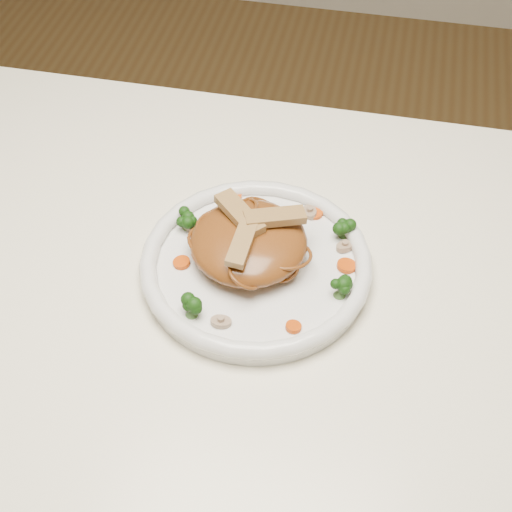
# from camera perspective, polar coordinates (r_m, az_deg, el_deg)

# --- Properties ---
(table) EXTENTS (1.20, 0.80, 0.75)m
(table) POSITION_cam_1_polar(r_m,az_deg,el_deg) (0.90, -2.21, -8.44)
(table) COLOR white
(table) RESTS_ON ground
(plate) EXTENTS (0.31, 0.31, 0.02)m
(plate) POSITION_cam_1_polar(r_m,az_deg,el_deg) (0.85, 0.00, -0.99)
(plate) COLOR white
(plate) RESTS_ON table
(noodle_mound) EXTENTS (0.15, 0.15, 0.04)m
(noodle_mound) POSITION_cam_1_polar(r_m,az_deg,el_deg) (0.84, -0.58, 1.10)
(noodle_mound) COLOR brown
(noodle_mound) RESTS_ON plate
(chicken_a) EXTENTS (0.07, 0.05, 0.01)m
(chicken_a) POSITION_cam_1_polar(r_m,az_deg,el_deg) (0.83, 1.47, 3.03)
(chicken_a) COLOR tan
(chicken_a) RESTS_ON noodle_mound
(chicken_b) EXTENTS (0.07, 0.07, 0.01)m
(chicken_b) POSITION_cam_1_polar(r_m,az_deg,el_deg) (0.83, -1.27, 3.31)
(chicken_b) COLOR tan
(chicken_b) RESTS_ON noodle_mound
(chicken_c) EXTENTS (0.02, 0.06, 0.01)m
(chicken_c) POSITION_cam_1_polar(r_m,az_deg,el_deg) (0.80, -1.09, 1.02)
(chicken_c) COLOR tan
(chicken_c) RESTS_ON noodle_mound
(broccoli_0) EXTENTS (0.03, 0.03, 0.03)m
(broccoli_0) POSITION_cam_1_polar(r_m,az_deg,el_deg) (0.87, 6.86, 2.28)
(broccoli_0) COLOR #16430E
(broccoli_0) RESTS_ON plate
(broccoli_1) EXTENTS (0.03, 0.03, 0.03)m
(broccoli_1) POSITION_cam_1_polar(r_m,az_deg,el_deg) (0.88, -5.37, 2.90)
(broccoli_1) COLOR #16430E
(broccoli_1) RESTS_ON plate
(broccoli_2) EXTENTS (0.03, 0.03, 0.03)m
(broccoli_2) POSITION_cam_1_polar(r_m,az_deg,el_deg) (0.79, -5.06, -3.83)
(broccoli_2) COLOR #16430E
(broccoli_2) RESTS_ON plate
(broccoli_3) EXTENTS (0.03, 0.03, 0.03)m
(broccoli_3) POSITION_cam_1_polar(r_m,az_deg,el_deg) (0.81, 6.55, -2.38)
(broccoli_3) COLOR #16430E
(broccoli_3) RESTS_ON plate
(carrot_0) EXTENTS (0.02, 0.02, 0.00)m
(carrot_0) POSITION_cam_1_polar(r_m,az_deg,el_deg) (0.90, 4.52, 3.37)
(carrot_0) COLOR #CD4807
(carrot_0) RESTS_ON plate
(carrot_1) EXTENTS (0.02, 0.02, 0.00)m
(carrot_1) POSITION_cam_1_polar(r_m,az_deg,el_deg) (0.85, -5.78, -0.51)
(carrot_1) COLOR #CD4807
(carrot_1) RESTS_ON plate
(carrot_2) EXTENTS (0.03, 0.03, 0.00)m
(carrot_2) POSITION_cam_1_polar(r_m,az_deg,el_deg) (0.85, 7.02, -0.74)
(carrot_2) COLOR #CD4807
(carrot_2) RESTS_ON plate
(carrot_3) EXTENTS (0.02, 0.02, 0.00)m
(carrot_3) POSITION_cam_1_polar(r_m,az_deg,el_deg) (0.92, -1.68, 4.65)
(carrot_3) COLOR #CD4807
(carrot_3) RESTS_ON plate
(carrot_4) EXTENTS (0.02, 0.02, 0.00)m
(carrot_4) POSITION_cam_1_polar(r_m,az_deg,el_deg) (0.79, 2.92, -5.48)
(carrot_4) COLOR #CD4807
(carrot_4) RESTS_ON plate
(mushroom_0) EXTENTS (0.03, 0.03, 0.01)m
(mushroom_0) POSITION_cam_1_polar(r_m,az_deg,el_deg) (0.79, -2.73, -5.11)
(mushroom_0) COLOR tan
(mushroom_0) RESTS_ON plate
(mushroom_1) EXTENTS (0.03, 0.03, 0.01)m
(mushroom_1) POSITION_cam_1_polar(r_m,az_deg,el_deg) (0.87, 6.89, 0.75)
(mushroom_1) COLOR tan
(mushroom_1) RESTS_ON plate
(mushroom_2) EXTENTS (0.03, 0.03, 0.01)m
(mushroom_2) POSITION_cam_1_polar(r_m,az_deg,el_deg) (0.89, -5.13, 2.44)
(mushroom_2) COLOR tan
(mushroom_2) RESTS_ON plate
(mushroom_3) EXTENTS (0.03, 0.03, 0.01)m
(mushroom_3) POSITION_cam_1_polar(r_m,az_deg,el_deg) (0.90, 4.18, 3.40)
(mushroom_3) COLOR tan
(mushroom_3) RESTS_ON plate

